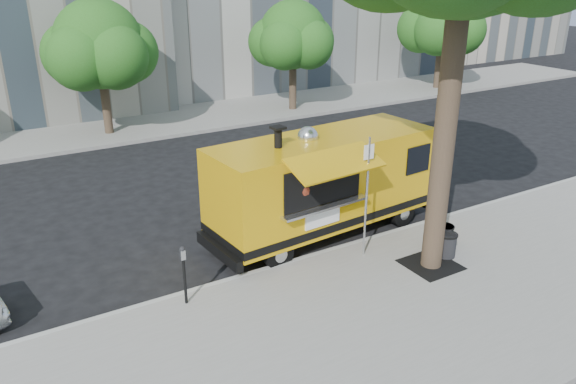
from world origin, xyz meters
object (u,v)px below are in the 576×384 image
far_tree_c (293,35)px  far_tree_d (443,21)px  trash_bin_left (447,244)px  trash_bin_right (443,236)px  sign_post (367,190)px  food_truck (323,182)px  parking_meter (184,268)px  far_tree_b (99,44)px

far_tree_c → far_tree_d: (10.00, 0.20, 0.17)m
far_tree_d → trash_bin_left: (-14.78, -15.26, -3.42)m
trash_bin_right → sign_post: bearing=159.4°
trash_bin_right → food_truck: bearing=129.6°
far_tree_c → parking_meter: size_ratio=3.90×
food_truck → trash_bin_right: (2.03, -2.45, -1.03)m
parking_meter → trash_bin_left: bearing=-11.9°
parking_meter → sign_post: bearing=-2.5°
parking_meter → food_truck: (4.47, 1.52, 0.52)m
far_tree_b → far_tree_c: (9.00, -0.30, -0.12)m
far_tree_d → trash_bin_right: 21.06m
trash_bin_left → far_tree_c: bearing=72.4°
far_tree_c → trash_bin_right: size_ratio=8.73×
far_tree_b → food_truck: far_tree_b is taller
sign_post → food_truck: (-0.08, 1.72, -0.34)m
far_tree_b → trash_bin_right: (4.50, -14.98, -3.36)m
far_tree_d → sign_post: bearing=-139.3°
far_tree_d → sign_post: size_ratio=1.88×
far_tree_d → trash_bin_left: size_ratio=9.40×
far_tree_b → parking_meter: (-2.00, -14.05, -2.85)m
sign_post → trash_bin_right: 2.50m
far_tree_d → trash_bin_right: (-14.50, -14.88, -3.42)m
sign_post → parking_meter: 4.64m
far_tree_b → trash_bin_right: 16.00m
trash_bin_left → trash_bin_right: trash_bin_left is taller
far_tree_b → far_tree_d: far_tree_d is taller
trash_bin_left → far_tree_d: bearing=45.9°
parking_meter → far_tree_c: bearing=51.3°
far_tree_b → parking_meter: bearing=-98.1°
far_tree_b → trash_bin_right: bearing=-73.3°
far_tree_b → sign_post: (2.55, -14.25, -1.98)m
sign_post → trash_bin_right: sign_post is taller
far_tree_b → food_truck: bearing=-78.8°
parking_meter → trash_bin_right: 6.59m
far_tree_c → food_truck: size_ratio=0.79×
parking_meter → trash_bin_left: parking_meter is taller
food_truck → parking_meter: bearing=-165.7°
sign_post → trash_bin_left: size_ratio=5.00×
far_tree_d → far_tree_b: bearing=179.7°
far_tree_b → food_truck: (2.47, -12.53, -2.33)m
trash_bin_right → trash_bin_left: bearing=-126.3°
sign_post → trash_bin_left: bearing=-33.5°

